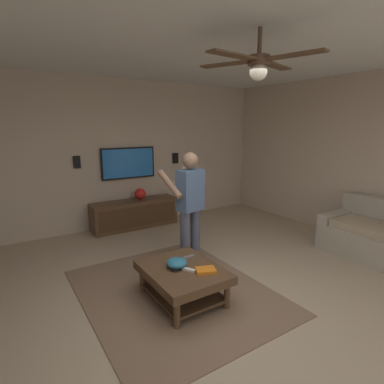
% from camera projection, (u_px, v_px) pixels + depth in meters
% --- Properties ---
extents(ground_plane, '(8.23, 8.23, 0.00)m').
position_uv_depth(ground_plane, '(218.00, 307.00, 3.45)').
color(ground_plane, tan).
extents(wall_back_tv, '(0.10, 6.94, 2.88)m').
position_uv_depth(wall_back_tv, '(111.00, 155.00, 6.00)').
color(wall_back_tv, '#BCA893').
rests_on(wall_back_tv, ground).
extents(ceiling_slab, '(7.06, 6.94, 0.10)m').
position_uv_depth(ceiling_slab, '(224.00, 22.00, 2.83)').
color(ceiling_slab, white).
extents(area_rug, '(2.53, 2.06, 0.01)m').
position_uv_depth(area_rug, '(174.00, 291.00, 3.77)').
color(area_rug, '#7A604C').
rests_on(area_rug, ground).
extents(coffee_table, '(1.00, 0.80, 0.40)m').
position_uv_depth(coffee_table, '(183.00, 276.00, 3.55)').
color(coffee_table, '#513823').
rests_on(coffee_table, ground).
extents(media_console, '(0.45, 1.70, 0.55)m').
position_uv_depth(media_console, '(135.00, 214.00, 6.14)').
color(media_console, '#513823').
rests_on(media_console, ground).
extents(tv, '(0.05, 1.10, 0.62)m').
position_uv_depth(tv, '(128.00, 163.00, 6.13)').
color(tv, black).
extents(person_standing, '(0.60, 0.61, 1.64)m').
position_uv_depth(person_standing, '(189.00, 202.00, 4.36)').
color(person_standing, '#4C5166').
rests_on(person_standing, ground).
extents(bowl, '(0.24, 0.24, 0.11)m').
position_uv_depth(bowl, '(177.00, 263.00, 3.53)').
color(bowl, teal).
rests_on(bowl, coffee_table).
extents(remote_white, '(0.15, 0.11, 0.02)m').
position_uv_depth(remote_white, '(189.00, 270.00, 3.45)').
color(remote_white, white).
rests_on(remote_white, coffee_table).
extents(remote_black, '(0.15, 0.05, 0.02)m').
position_uv_depth(remote_black, '(173.00, 269.00, 3.47)').
color(remote_black, black).
rests_on(remote_black, coffee_table).
extents(remote_grey, '(0.05, 0.15, 0.02)m').
position_uv_depth(remote_grey, '(189.00, 257.00, 3.79)').
color(remote_grey, slate).
rests_on(remote_grey, coffee_table).
extents(book, '(0.23, 0.26, 0.04)m').
position_uv_depth(book, '(206.00, 270.00, 3.43)').
color(book, orange).
rests_on(book, coffee_table).
extents(vase_round, '(0.22, 0.22, 0.22)m').
position_uv_depth(vase_round, '(140.00, 194.00, 6.16)').
color(vase_round, red).
rests_on(vase_round, media_console).
extents(wall_speaker_left, '(0.06, 0.12, 0.22)m').
position_uv_depth(wall_speaker_left, '(175.00, 158.00, 6.71)').
color(wall_speaker_left, black).
extents(wall_speaker_right, '(0.06, 0.12, 0.22)m').
position_uv_depth(wall_speaker_right, '(77.00, 162.00, 5.61)').
color(wall_speaker_right, black).
extents(ceiling_fan, '(1.17, 1.19, 0.46)m').
position_uv_depth(ceiling_fan, '(258.00, 64.00, 2.80)').
color(ceiling_fan, '#4C3828').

